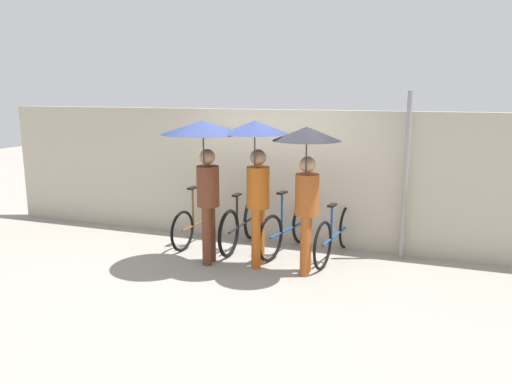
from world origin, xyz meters
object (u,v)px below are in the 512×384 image
at_px(parked_bicycle_0, 199,221).
at_px(parked_bicycle_2, 288,228).
at_px(parked_bicycle_3, 336,234).
at_px(pedestrian_trailing, 307,164).
at_px(parked_bicycle_1, 241,224).
at_px(pedestrian_leading, 205,148).
at_px(pedestrian_center, 256,157).

bearing_deg(parked_bicycle_0, parked_bicycle_2, -85.44).
bearing_deg(parked_bicycle_3, pedestrian_trailing, 171.80).
xyz_separation_m(parked_bicycle_1, pedestrian_leading, (-0.16, -0.96, 1.31)).
bearing_deg(parked_bicycle_2, pedestrian_trailing, -138.88).
xyz_separation_m(parked_bicycle_3, pedestrian_leading, (-1.68, -0.95, 1.32)).
xyz_separation_m(parked_bicycle_2, pedestrian_leading, (-0.92, -0.99, 1.32)).
bearing_deg(parked_bicycle_3, pedestrian_center, 137.97).
height_order(parked_bicycle_3, pedestrian_center, pedestrian_center).
relative_size(parked_bicycle_1, pedestrian_leading, 0.83).
bearing_deg(pedestrian_trailing, parked_bicycle_2, -66.63).
height_order(parked_bicycle_3, pedestrian_trailing, pedestrian_trailing).
distance_m(pedestrian_leading, pedestrian_center, 0.73).
xyz_separation_m(parked_bicycle_0, parked_bicycle_3, (2.27, -0.04, 0.02)).
bearing_deg(pedestrian_center, pedestrian_trailing, 175.00).
relative_size(parked_bicycle_1, parked_bicycle_3, 0.96).
relative_size(parked_bicycle_3, pedestrian_trailing, 0.88).
relative_size(parked_bicycle_2, pedestrian_leading, 0.83).
xyz_separation_m(parked_bicycle_1, parked_bicycle_3, (1.51, -0.01, -0.01)).
bearing_deg(parked_bicycle_1, parked_bicycle_3, -89.35).
xyz_separation_m(parked_bicycle_1, pedestrian_center, (0.54, -0.83, 1.21)).
bearing_deg(pedestrian_trailing, parked_bicycle_1, -40.46).
bearing_deg(parked_bicycle_1, pedestrian_center, -145.72).
relative_size(pedestrian_leading, pedestrian_trailing, 1.02).
distance_m(parked_bicycle_1, parked_bicycle_3, 1.51).
bearing_deg(parked_bicycle_0, parked_bicycle_3, -86.65).
bearing_deg(parked_bicycle_3, pedestrian_leading, 127.34).
distance_m(parked_bicycle_2, pedestrian_leading, 1.89).
relative_size(parked_bicycle_2, pedestrian_center, 0.83).
bearing_deg(pedestrian_leading, pedestrian_trailing, 179.02).
relative_size(parked_bicycle_0, pedestrian_center, 0.80).
height_order(parked_bicycle_1, parked_bicycle_3, parked_bicycle_1).
distance_m(parked_bicycle_2, pedestrian_center, 1.51).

